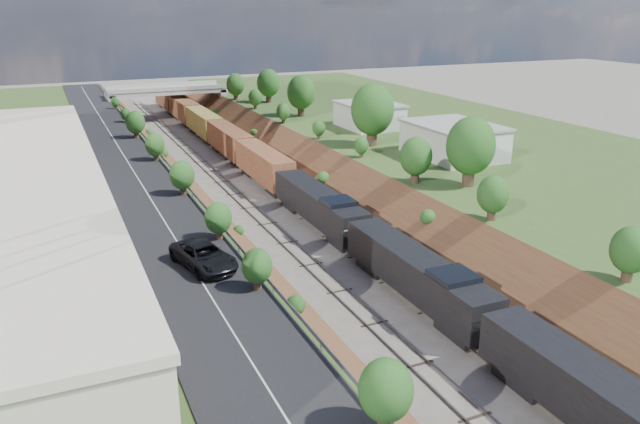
# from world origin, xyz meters

# --- Properties ---
(platform_right) EXTENTS (44.00, 180.00, 5.00)m
(platform_right) POSITION_xyz_m (33.00, 60.00, 2.50)
(platform_right) COLOR #325623
(platform_right) RESTS_ON ground
(embankment_left) EXTENTS (10.00, 180.00, 10.00)m
(embankment_left) POSITION_xyz_m (-11.00, 60.00, 0.00)
(embankment_left) COLOR brown
(embankment_left) RESTS_ON ground
(embankment_right) EXTENTS (10.00, 180.00, 10.00)m
(embankment_right) POSITION_xyz_m (11.00, 60.00, 0.00)
(embankment_right) COLOR brown
(embankment_right) RESTS_ON ground
(rail_left_track) EXTENTS (1.58, 180.00, 0.18)m
(rail_left_track) POSITION_xyz_m (-2.60, 60.00, 0.09)
(rail_left_track) COLOR gray
(rail_left_track) RESTS_ON ground
(rail_right_track) EXTENTS (1.58, 180.00, 0.18)m
(rail_right_track) POSITION_xyz_m (2.60, 60.00, 0.09)
(rail_right_track) COLOR gray
(rail_right_track) RESTS_ON ground
(road) EXTENTS (8.00, 180.00, 0.10)m
(road) POSITION_xyz_m (-15.50, 60.00, 5.05)
(road) COLOR black
(road) RESTS_ON platform_left
(guardrail) EXTENTS (0.10, 171.00, 0.70)m
(guardrail) POSITION_xyz_m (-11.40, 59.80, 5.55)
(guardrail) COLOR #99999E
(guardrail) RESTS_ON platform_left
(commercial_building) EXTENTS (14.30, 62.30, 7.00)m
(commercial_building) POSITION_xyz_m (-28.00, 38.00, 8.51)
(commercial_building) COLOR maroon
(commercial_building) RESTS_ON platform_left
(overpass) EXTENTS (24.50, 8.30, 7.40)m
(overpass) POSITION_xyz_m (0.00, 122.00, 4.92)
(overpass) COLOR gray
(overpass) RESTS_ON ground
(white_building_near) EXTENTS (9.00, 12.00, 4.00)m
(white_building_near) POSITION_xyz_m (23.50, 52.00, 7.00)
(white_building_near) COLOR silver
(white_building_near) RESTS_ON platform_right
(white_building_far) EXTENTS (8.00, 10.00, 3.60)m
(white_building_far) POSITION_xyz_m (23.00, 74.00, 6.80)
(white_building_far) COLOR silver
(white_building_far) RESTS_ON platform_right
(tree_right_large) EXTENTS (5.25, 5.25, 7.61)m
(tree_right_large) POSITION_xyz_m (17.00, 40.00, 9.38)
(tree_right_large) COLOR #473323
(tree_right_large) RESTS_ON platform_right
(tree_left_crest) EXTENTS (2.45, 2.45, 3.55)m
(tree_left_crest) POSITION_xyz_m (-11.80, 20.00, 7.04)
(tree_left_crest) COLOR #473323
(tree_left_crest) RESTS_ON platform_left
(freight_train) EXTENTS (3.22, 146.38, 4.76)m
(freight_train) POSITION_xyz_m (2.60, 73.02, 2.70)
(freight_train) COLOR black
(freight_train) RESTS_ON ground
(suv) EXTENTS (4.49, 7.12, 1.83)m
(suv) POSITION_xyz_m (-14.69, 29.73, 6.02)
(suv) COLOR black
(suv) RESTS_ON road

